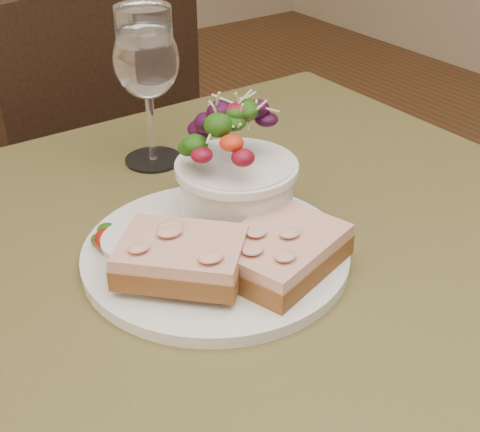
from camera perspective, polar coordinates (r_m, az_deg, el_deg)
cafe_table at (r=0.70m, az=1.13°, el=-11.13°), size 0.80×0.80×0.75m
chair_far at (r=1.47m, az=-14.03°, el=-3.91°), size 0.52×0.52×0.90m
dinner_plate at (r=0.65m, az=-2.09°, el=-3.18°), size 0.26×0.26×0.01m
sandwich_front at (r=0.61m, az=3.48°, el=-2.98°), size 0.14×0.12×0.03m
sandwich_back at (r=0.59m, az=-5.00°, el=-3.46°), size 0.13×0.13×0.03m
ramekin at (r=0.61m, az=-8.23°, el=-3.06°), size 0.07×0.07×0.04m
salad_bowl at (r=0.66m, az=-0.30°, el=4.43°), size 0.11×0.11×0.13m
garnish at (r=0.66m, az=-10.84°, el=-1.71°), size 0.05×0.04×0.02m
wine_glass at (r=0.79m, az=-7.99°, el=12.69°), size 0.08×0.08×0.18m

